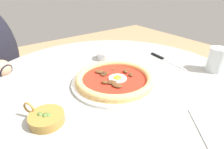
% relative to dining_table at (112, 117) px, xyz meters
% --- Properties ---
extents(dining_table, '(1.01, 1.01, 0.75)m').
position_rel_dining_table_xyz_m(dining_table, '(0.00, 0.00, 0.00)').
color(dining_table, '#999993').
rests_on(dining_table, ground).
extents(pizza_on_plate, '(0.30, 0.30, 0.03)m').
position_rel_dining_table_xyz_m(pizza_on_plate, '(-0.01, -0.00, 0.18)').
color(pizza_on_plate, white).
rests_on(pizza_on_plate, dining_table).
extents(water_glass, '(0.07, 0.07, 0.10)m').
position_rel_dining_table_xyz_m(water_glass, '(-0.17, -0.39, 0.21)').
color(water_glass, silver).
rests_on(water_glass, dining_table).
extents(steak_knife, '(0.21, 0.03, 0.01)m').
position_rel_dining_table_xyz_m(steak_knife, '(0.03, -0.31, 0.17)').
color(steak_knife, silver).
rests_on(steak_knife, dining_table).
extents(ramekin_capers, '(0.08, 0.08, 0.03)m').
position_rel_dining_table_xyz_m(ramekin_capers, '(0.19, -0.11, 0.18)').
color(ramekin_capers, white).
rests_on(ramekin_capers, dining_table).
extents(olive_pan, '(0.11, 0.09, 0.05)m').
position_rel_dining_table_xyz_m(olive_pan, '(-0.06, 0.26, 0.18)').
color(olive_pan, olive).
rests_on(olive_pan, dining_table).
extents(fork_utensil, '(0.14, 0.11, 0.00)m').
position_rel_dining_table_xyz_m(fork_utensil, '(-0.33, -0.03, 0.17)').
color(fork_utensil, '#BCBCC1').
rests_on(fork_utensil, dining_table).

